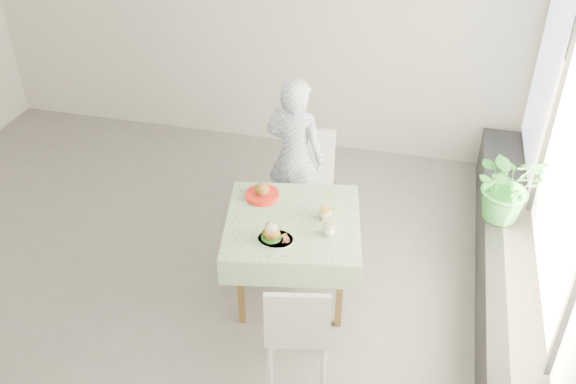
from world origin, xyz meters
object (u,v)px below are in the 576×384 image
(main_dish, at_px, (273,235))
(juice_cup_orange, at_px, (326,211))
(chair_near, at_px, (297,343))
(cafe_table, at_px, (293,248))
(diner, at_px, (295,157))
(chair_far, at_px, (307,202))
(potted_plant, at_px, (509,185))

(main_dish, distance_m, juice_cup_orange, 0.49)
(juice_cup_orange, bearing_deg, chair_near, -90.69)
(cafe_table, relative_size, main_dish, 4.35)
(chair_near, relative_size, diner, 0.60)
(chair_far, bearing_deg, juice_cup_orange, -68.15)
(diner, xyz_separation_m, potted_plant, (1.84, -0.11, 0.06))
(chair_near, xyz_separation_m, potted_plant, (1.41, 1.61, 0.54))
(cafe_table, distance_m, main_dish, 0.44)
(cafe_table, distance_m, potted_plant, 1.86)
(chair_far, distance_m, main_dish, 1.24)
(potted_plant, bearing_deg, chair_far, 177.27)
(juice_cup_orange, xyz_separation_m, potted_plant, (1.40, 0.70, 0.02))
(cafe_table, xyz_separation_m, juice_cup_orange, (0.24, 0.08, 0.35))
(chair_far, distance_m, juice_cup_orange, 0.99)
(cafe_table, height_order, potted_plant, potted_plant)
(main_dish, distance_m, potted_plant, 2.03)
(cafe_table, height_order, chair_near, chair_near)
(cafe_table, distance_m, chair_far, 0.89)
(cafe_table, xyz_separation_m, potted_plant, (1.64, 0.79, 0.37))
(diner, relative_size, main_dish, 5.49)
(potted_plant, bearing_deg, main_dish, -148.35)
(diner, distance_m, juice_cup_orange, 0.92)
(chair_far, height_order, chair_near, chair_far)
(cafe_table, bearing_deg, diner, 102.13)
(chair_far, xyz_separation_m, diner, (-0.12, 0.03, 0.47))
(juice_cup_orange, bearing_deg, chair_far, 111.85)
(main_dish, bearing_deg, cafe_table, 73.33)
(diner, height_order, main_dish, diner)
(cafe_table, bearing_deg, chair_far, 94.67)
(cafe_table, height_order, main_dish, main_dish)
(diner, bearing_deg, cafe_table, 113.29)
(diner, bearing_deg, chair_far, 179.32)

